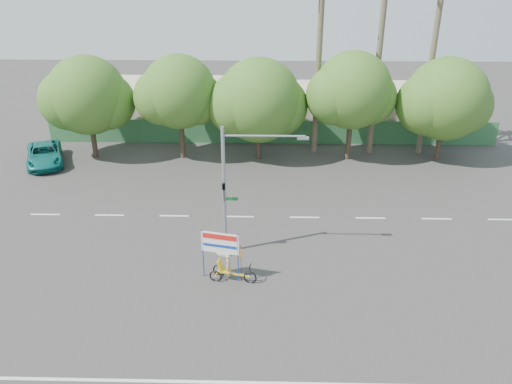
{
  "coord_description": "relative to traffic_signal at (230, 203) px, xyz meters",
  "views": [
    {
      "loc": [
        -0.33,
        -18.97,
        14.28
      ],
      "look_at": [
        -0.88,
        4.1,
        3.5
      ],
      "focal_mm": 35.0,
      "sensor_mm": 36.0,
      "label": 1
    }
  ],
  "objects": [
    {
      "name": "pickup_truck",
      "position": [
        -15.18,
        12.39,
        -2.16
      ],
      "size": [
        4.43,
        6.0,
        1.52
      ],
      "primitive_type": "imported",
      "rotation": [
        0.0,
        0.0,
        0.4
      ],
      "color": "#0F6D65",
      "rests_on": "ground"
    },
    {
      "name": "tree_left",
      "position": [
        -4.85,
        14.02,
        2.14
      ],
      "size": [
        6.66,
        5.6,
        8.07
      ],
      "color": "#473828",
      "rests_on": "ground"
    },
    {
      "name": "traffic_signal",
      "position": [
        0.0,
        0.0,
        0.0
      ],
      "size": [
        4.72,
        1.1,
        7.0
      ],
      "color": "gray",
      "rests_on": "ground"
    },
    {
      "name": "tree_center",
      "position": [
        1.14,
        14.02,
        1.55
      ],
      "size": [
        7.62,
        6.4,
        7.85
      ],
      "color": "#473828",
      "rests_on": "ground"
    },
    {
      "name": "trike_billboard",
      "position": [
        -0.09,
        -2.57,
        -1.83
      ],
      "size": [
        2.7,
        0.96,
        2.7
      ],
      "rotation": [
        0.0,
        0.0,
        -0.22
      ],
      "color": "black",
      "rests_on": "ground"
    },
    {
      "name": "building_left",
      "position": [
        -7.8,
        22.02,
        -0.92
      ],
      "size": [
        12.0,
        8.0,
        4.0
      ],
      "primitive_type": "cube",
      "color": "beige",
      "rests_on": "ground"
    },
    {
      "name": "tree_far_right",
      "position": [
        15.15,
        14.02,
        1.73
      ],
      "size": [
        7.38,
        6.2,
        7.94
      ],
      "color": "#473828",
      "rests_on": "ground"
    },
    {
      "name": "ground",
      "position": [
        2.2,
        -3.98,
        -2.92
      ],
      "size": [
        120.0,
        120.0,
        0.0
      ],
      "primitive_type": "plane",
      "color": "#33302D",
      "rests_on": "ground"
    },
    {
      "name": "building_right",
      "position": [
        10.2,
        22.02,
        -1.12
      ],
      "size": [
        14.0,
        8.0,
        3.6
      ],
      "primitive_type": "cube",
      "color": "beige",
      "rests_on": "ground"
    },
    {
      "name": "palm_mid",
      "position": [
        14.2,
        15.52,
        6.48
      ],
      "size": [
        3.73,
        3.79,
        15.45
      ],
      "color": "#70604C",
      "rests_on": "ground"
    },
    {
      "name": "palm_tall",
      "position": [
        10.2,
        15.52,
        7.55
      ],
      "size": [
        3.73,
        3.79,
        17.45
      ],
      "color": "#70604C",
      "rests_on": "ground"
    },
    {
      "name": "tree_right",
      "position": [
        8.15,
        14.02,
        2.32
      ],
      "size": [
        6.9,
        5.8,
        8.36
      ],
      "color": "#473828",
      "rests_on": "ground"
    },
    {
      "name": "fence",
      "position": [
        2.2,
        17.52,
        -1.92
      ],
      "size": [
        38.0,
        0.08,
        2.0
      ],
      "primitive_type": "cube",
      "color": "#336B3D",
      "rests_on": "ground"
    },
    {
      "name": "tree_far_left",
      "position": [
        -11.85,
        14.02,
        1.84
      ],
      "size": [
        7.14,
        6.0,
        7.96
      ],
      "color": "#473828",
      "rests_on": "ground"
    },
    {
      "name": "palm_short",
      "position": [
        5.7,
        15.52,
        5.94
      ],
      "size": [
        3.73,
        3.79,
        14.45
      ],
      "color": "#70604C",
      "rests_on": "ground"
    }
  ]
}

